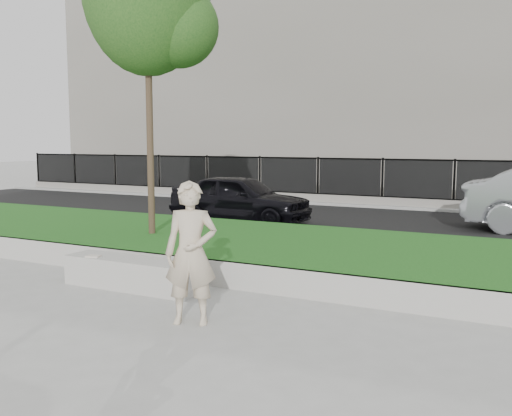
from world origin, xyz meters
The scene contains 11 objects.
ground centered at (0.00, 0.00, 0.00)m, with size 90.00×90.00×0.00m, color gray.
grass_bank centered at (0.00, 3.00, 0.20)m, with size 34.00×4.00×0.40m, color #12380E.
grass_kerb centered at (0.00, 1.04, 0.20)m, with size 34.00×0.08×0.40m, color #9C9A92.
street centered at (0.00, 8.50, 0.02)m, with size 34.00×7.00×0.04m, color black.
far_pavement centered at (0.00, 13.00, 0.06)m, with size 34.00×3.00×0.12m, color gray.
iron_fence centered at (0.00, 12.00, 0.54)m, with size 32.00×0.30×1.50m.
building_facade centered at (0.00, 20.00, 5.00)m, with size 34.00×10.00×10.00m, color slate.
stone_bench centered at (-1.28, 0.40, 0.22)m, with size 2.16×0.54×0.44m, color #9C9A92.
man centered at (0.40, -0.56, 0.85)m, with size 0.62×0.41×1.70m, color #C5B397.
book centered at (-1.87, 0.24, 0.45)m, with size 0.20×0.15×0.02m, color beige.
car_dark centered at (-2.96, 6.81, 0.67)m, with size 1.50×3.72×1.27m, color black.
Camera 1 is at (4.07, -6.08, 2.17)m, focal length 40.00 mm.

